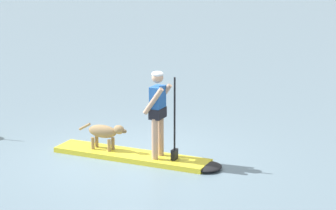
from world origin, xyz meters
The scene contains 4 objects.
ground_plane centered at (0.00, 0.00, 0.00)m, with size 400.00×400.00×0.00m, color slate.
paddleboard centered at (0.21, 0.08, 0.05)m, with size 3.44×1.87×0.10m.
person_paddler centered at (0.55, 0.22, 1.06)m, with size 0.68×0.59×1.68m.
dog centered at (-0.54, -0.22, 0.46)m, with size 1.03×0.48×0.54m.
Camera 1 is at (9.31, -7.90, 4.07)m, focal length 69.95 mm.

